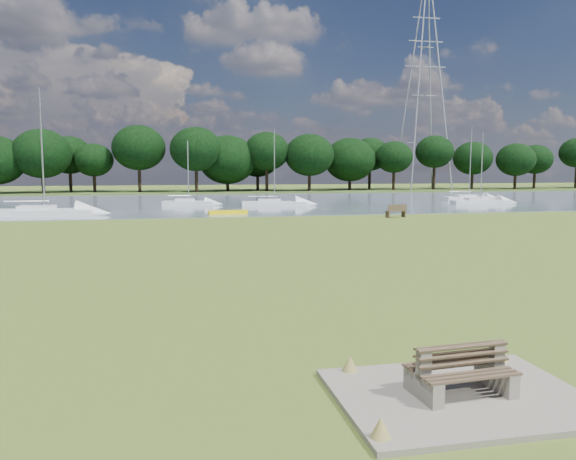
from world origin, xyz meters
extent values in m
plane|color=olive|center=(0.00, 0.00, 0.00)|extent=(220.00, 220.00, 0.00)
cube|color=slate|center=(0.00, 42.00, 0.00)|extent=(220.00, 40.00, 0.10)
cube|color=#4C6626|center=(0.00, 72.00, 0.00)|extent=(220.00, 20.00, 0.40)
cube|color=gray|center=(0.00, -14.00, 0.05)|extent=(4.20, 3.20, 0.10)
cube|color=gray|center=(-0.71, -14.05, 0.31)|extent=(0.28, 1.00, 0.42)
cube|color=gray|center=(-0.71, -14.05, 0.69)|extent=(0.22, 0.18, 0.52)
cube|color=gray|center=(0.71, -13.95, 0.31)|extent=(0.28, 1.00, 0.42)
cube|color=gray|center=(0.71, -13.95, 0.69)|extent=(0.22, 0.18, 0.52)
cube|color=brown|center=(0.02, -14.31, 0.52)|extent=(1.72, 0.50, 0.04)
cube|color=brown|center=(0.01, -14.08, 0.81)|extent=(1.70, 0.25, 0.41)
cube|color=brown|center=(-0.02, -13.69, 0.52)|extent=(1.72, 0.50, 0.04)
cube|color=brown|center=(-0.01, -13.92, 0.81)|extent=(1.70, 0.25, 0.41)
cube|color=brown|center=(12.10, 19.16, 0.26)|extent=(0.18, 0.52, 0.53)
cube|color=brown|center=(13.56, 19.41, 0.26)|extent=(0.18, 0.52, 0.53)
cube|color=brown|center=(12.83, 19.28, 0.53)|extent=(1.78, 0.80, 0.06)
cube|color=brown|center=(12.87, 19.06, 0.80)|extent=(1.70, 0.35, 0.51)
cube|color=#FFE309|center=(0.07, 24.81, 0.21)|extent=(3.31, 1.03, 0.33)
cylinder|color=#A3A6AC|center=(36.58, 67.48, 16.50)|extent=(0.26, 0.26, 32.60)
cylinder|color=#A3A6AC|center=(41.63, 67.48, 16.50)|extent=(0.26, 0.26, 32.60)
cylinder|color=#A3A6AC|center=(36.58, 72.52, 16.50)|extent=(0.26, 0.26, 32.60)
cylinder|color=#A3A6AC|center=(41.63, 72.52, 16.50)|extent=(0.26, 0.26, 32.60)
cube|color=#A3A6AC|center=(39.10, 70.00, 21.39)|extent=(7.57, 0.16, 0.16)
cube|color=#A3A6AC|center=(39.10, 70.00, 25.63)|extent=(6.28, 0.16, 0.16)
cube|color=#A3A6AC|center=(39.10, 70.00, 29.54)|extent=(4.98, 0.16, 0.16)
cylinder|color=black|center=(-23.00, 68.00, 1.97)|extent=(0.46, 0.46, 3.54)
ellipsoid|color=black|center=(-23.00, 68.00, 6.30)|extent=(6.49, 6.49, 5.52)
cylinder|color=black|center=(-16.00, 68.00, 2.10)|extent=(0.46, 0.46, 3.81)
ellipsoid|color=black|center=(-16.00, 68.00, 6.76)|extent=(7.42, 7.42, 6.31)
cylinder|color=black|center=(-9.00, 68.00, 1.70)|extent=(0.46, 0.46, 3.01)
ellipsoid|color=black|center=(-9.00, 68.00, 5.38)|extent=(8.35, 8.35, 7.10)
cylinder|color=black|center=(-2.00, 68.00, 1.84)|extent=(0.46, 0.46, 3.27)
ellipsoid|color=black|center=(-2.00, 68.00, 5.84)|extent=(6.49, 6.49, 5.52)
cylinder|color=black|center=(5.00, 68.00, 1.97)|extent=(0.46, 0.46, 3.54)
ellipsoid|color=black|center=(5.00, 68.00, 6.30)|extent=(7.42, 7.42, 6.31)
cylinder|color=black|center=(12.00, 68.00, 2.10)|extent=(0.46, 0.46, 3.81)
ellipsoid|color=black|center=(12.00, 68.00, 6.76)|extent=(8.35, 8.35, 7.10)
cylinder|color=black|center=(19.00, 68.00, 1.70)|extent=(0.46, 0.46, 3.01)
ellipsoid|color=black|center=(19.00, 68.00, 5.38)|extent=(6.49, 6.49, 5.52)
cylinder|color=black|center=(26.00, 68.00, 1.84)|extent=(0.46, 0.46, 3.27)
ellipsoid|color=black|center=(26.00, 68.00, 5.84)|extent=(7.42, 7.42, 6.31)
cylinder|color=black|center=(33.00, 68.00, 1.97)|extent=(0.46, 0.46, 3.54)
ellipsoid|color=black|center=(33.00, 68.00, 6.30)|extent=(8.35, 8.35, 7.10)
cylinder|color=black|center=(40.00, 68.00, 2.10)|extent=(0.46, 0.46, 3.81)
ellipsoid|color=black|center=(40.00, 68.00, 6.76)|extent=(6.49, 6.49, 5.52)
cylinder|color=black|center=(47.00, 68.00, 1.70)|extent=(0.46, 0.46, 3.01)
ellipsoid|color=black|center=(47.00, 68.00, 5.38)|extent=(7.42, 7.42, 6.31)
cylinder|color=black|center=(54.00, 68.00, 1.84)|extent=(0.46, 0.46, 3.27)
ellipsoid|color=black|center=(54.00, 68.00, 5.84)|extent=(8.35, 8.35, 7.10)
cylinder|color=black|center=(61.00, 68.00, 1.97)|extent=(0.46, 0.46, 3.54)
ellipsoid|color=black|center=(61.00, 68.00, 6.30)|extent=(6.49, 6.49, 5.52)
cylinder|color=black|center=(68.00, 68.00, 2.10)|extent=(0.46, 0.46, 3.81)
ellipsoid|color=black|center=(68.00, 68.00, 6.76)|extent=(7.42, 7.42, 6.31)
cube|color=white|center=(30.11, 38.29, 0.40)|extent=(6.17, 1.79, 0.70)
cube|color=white|center=(29.62, 38.30, 0.83)|extent=(2.17, 1.38, 0.45)
cylinder|color=#A5A8AD|center=(30.11, 38.29, 4.68)|extent=(0.12, 0.12, 8.25)
cube|color=white|center=(-2.79, 36.62, 0.37)|extent=(5.50, 2.62, 0.64)
cube|color=white|center=(-3.20, 36.72, 0.76)|extent=(2.07, 1.55, 0.41)
cylinder|color=#A5A8AD|center=(-2.79, 36.62, 3.60)|extent=(0.11, 0.11, 6.18)
cube|color=white|center=(27.98, 32.22, 0.36)|extent=(6.37, 2.25, 0.63)
cube|color=white|center=(27.48, 32.26, 0.75)|extent=(2.29, 1.55, 0.40)
cylinder|color=#A5A8AD|center=(27.98, 32.22, 4.12)|extent=(0.11, 0.11, 7.24)
cube|color=white|center=(5.84, 34.29, 0.36)|extent=(6.83, 2.89, 0.62)
cube|color=white|center=(5.32, 34.38, 0.74)|extent=(2.52, 1.81, 0.40)
cylinder|color=#A5A8AD|center=(5.84, 34.29, 4.19)|extent=(0.11, 0.11, 7.39)
cube|color=white|center=(-14.66, 26.08, 0.43)|extent=(7.83, 2.69, 0.77)
cube|color=white|center=(-15.27, 26.12, 0.90)|extent=(2.81, 1.88, 0.49)
cylinder|color=#A5A8AD|center=(-14.66, 26.08, 5.43)|extent=(0.13, 0.13, 9.66)
camera|label=1|loc=(-4.77, -22.37, 3.91)|focal=35.00mm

